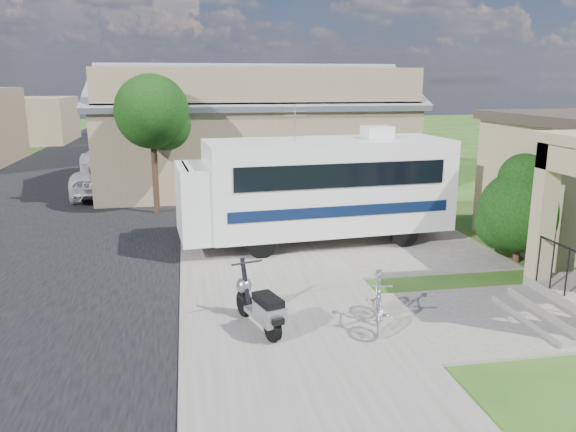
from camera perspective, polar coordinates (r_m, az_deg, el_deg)
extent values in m
plane|color=#204412|center=(11.12, 4.90, -9.41)|extent=(120.00, 120.00, 0.00)
cube|color=black|center=(20.89, -23.19, 0.50)|extent=(9.00, 80.00, 0.02)
cube|color=#615E57|center=(20.41, -5.14, 1.32)|extent=(4.00, 80.00, 0.06)
cube|color=#615E57|center=(15.59, 5.94, -2.56)|extent=(7.00, 6.00, 0.05)
cube|color=#615E57|center=(11.41, 21.19, -9.59)|extent=(4.00, 3.00, 0.05)
cube|color=black|center=(15.25, 22.58, 2.57)|extent=(0.04, 1.10, 1.20)
cube|color=#615E57|center=(11.50, 25.05, -9.05)|extent=(0.40, 2.16, 0.32)
cube|color=#615E57|center=(11.34, 23.54, -9.65)|extent=(0.35, 2.16, 0.16)
cube|color=tan|center=(12.03, 24.54, 0.41)|extent=(0.35, 0.35, 2.70)
cylinder|color=black|center=(11.26, 26.72, -3.02)|extent=(0.04, 1.70, 0.04)
cube|color=#755F49|center=(24.16, -3.72, 7.50)|extent=(12.00, 8.00, 3.60)
cube|color=slate|center=(22.04, -3.20, 13.05)|extent=(12.50, 4.40, 1.78)
cube|color=slate|center=(26.02, -4.33, 13.11)|extent=(12.50, 4.40, 1.78)
cube|color=slate|center=(24.04, -3.84, 14.75)|extent=(12.50, 0.50, 0.22)
cube|color=#755F49|center=(20.16, -2.51, 13.02)|extent=(11.76, 0.20, 1.30)
cube|color=#755F49|center=(45.64, -26.15, 8.75)|extent=(8.00, 7.00, 3.20)
cylinder|color=black|center=(19.10, -13.38, 4.89)|extent=(0.20, 0.20, 3.15)
sphere|color=black|center=(18.93, -13.68, 10.28)|extent=(2.40, 2.40, 2.40)
sphere|color=black|center=(19.14, -12.36, 9.03)|extent=(1.68, 1.68, 1.68)
cylinder|color=black|center=(29.02, -12.43, 7.92)|extent=(0.20, 0.20, 3.29)
sphere|color=black|center=(28.90, -12.62, 11.63)|extent=(2.40, 2.40, 2.40)
sphere|color=black|center=(29.11, -11.76, 10.75)|extent=(1.68, 1.68, 1.68)
cylinder|color=black|center=(37.99, -11.98, 8.99)|extent=(0.20, 0.20, 3.01)
sphere|color=black|center=(37.90, -12.10, 11.58)|extent=(2.40, 2.40, 2.40)
sphere|color=black|center=(38.11, -11.45, 10.97)|extent=(1.68, 1.68, 1.68)
cube|color=silver|center=(15.16, 4.05, 3.21)|extent=(6.64, 2.83, 2.41)
cube|color=silver|center=(14.47, -9.62, 1.44)|extent=(0.92, 2.25, 1.85)
cube|color=black|center=(14.36, -10.36, 3.39)|extent=(0.21, 1.96, 0.83)
cube|color=black|center=(14.00, 5.63, 4.12)|extent=(5.49, 0.47, 0.60)
cube|color=black|center=(16.19, 2.73, 5.44)|extent=(5.49, 0.47, 0.60)
cube|color=#0A1534|center=(14.18, 5.54, 0.48)|extent=(5.81, 0.49, 0.28)
cube|color=#0A1534|center=(16.34, 2.70, 2.27)|extent=(5.81, 0.49, 0.28)
cube|color=silver|center=(15.49, 9.05, 8.41)|extent=(0.79, 0.71, 0.32)
cylinder|color=#96969D|center=(14.68, 0.69, 9.46)|extent=(0.04, 0.04, 0.93)
cylinder|color=black|center=(13.94, -2.77, -2.77)|extent=(0.76, 0.32, 0.74)
cylinder|color=black|center=(15.87, -4.32, -0.77)|extent=(0.76, 0.32, 0.74)
cylinder|color=black|center=(15.20, 11.71, -1.66)|extent=(0.76, 0.32, 0.74)
cylinder|color=black|center=(16.99, 8.67, 0.07)|extent=(0.76, 0.32, 0.74)
cylinder|color=black|center=(14.79, 22.25, -2.90)|extent=(0.16, 0.16, 0.79)
sphere|color=black|center=(14.58, 22.56, 0.47)|extent=(1.99, 1.99, 1.99)
sphere|color=black|center=(14.97, 23.37, 2.26)|extent=(1.59, 1.59, 1.59)
sphere|color=black|center=(14.65, 21.06, -0.54)|extent=(1.39, 1.39, 1.39)
sphere|color=black|center=(14.54, 23.71, -1.29)|extent=(1.19, 1.19, 1.19)
sphere|color=black|center=(14.44, 22.85, 3.54)|extent=(1.19, 1.19, 1.19)
cylinder|color=black|center=(9.61, -1.59, -11.25)|extent=(0.27, 0.49, 0.48)
cylinder|color=black|center=(10.61, -4.46, -8.83)|extent=(0.27, 0.49, 0.48)
cube|color=#96969D|center=(10.03, -2.98, -9.76)|extent=(0.49, 0.67, 0.09)
cube|color=#96969D|center=(9.61, -1.89, -9.84)|extent=(0.53, 0.68, 0.32)
cube|color=black|center=(9.57, -2.04, -8.54)|extent=(0.50, 0.72, 0.13)
cube|color=black|center=(9.40, -1.16, -10.54)|extent=(0.25, 0.26, 0.11)
cylinder|color=black|center=(10.38, -4.34, -6.77)|extent=(0.19, 0.38, 0.90)
sphere|color=#96969D|center=(10.48, -4.49, -7.03)|extent=(0.30, 0.30, 0.30)
sphere|color=black|center=(10.55, -4.68, -6.88)|extent=(0.13, 0.13, 0.13)
cylinder|color=black|center=(10.17, -4.18, -4.75)|extent=(0.58, 0.22, 0.04)
cube|color=black|center=(10.56, -4.47, -8.18)|extent=(0.24, 0.33, 0.06)
imported|color=#96969D|center=(10.22, 9.14, -8.78)|extent=(0.92, 1.64, 0.95)
imported|color=silver|center=(23.18, -17.57, 4.01)|extent=(2.60, 5.41, 1.49)
imported|color=silver|center=(30.53, -16.90, 6.39)|extent=(3.47, 6.12, 1.67)
cylinder|color=#156A28|center=(12.11, 23.04, -8.12)|extent=(0.36, 0.36, 0.16)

